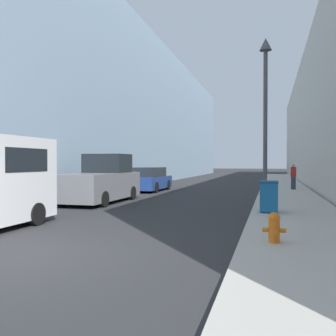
% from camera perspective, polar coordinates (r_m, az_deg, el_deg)
% --- Properties ---
extents(ground_plane, '(200.00, 200.00, 0.00)m').
position_cam_1_polar(ground_plane, '(7.67, -22.71, -12.62)').
color(ground_plane, '#2D2D30').
extents(sidewalk_right, '(2.93, 60.00, 0.15)m').
position_cam_1_polar(sidewalk_right, '(23.94, 17.39, -3.24)').
color(sidewalk_right, '#B7B2A8').
rests_on(sidewalk_right, ground).
extents(building_left_glass, '(12.00, 60.00, 12.38)m').
position_cam_1_polar(building_left_glass, '(35.59, -10.16, 7.99)').
color(building_left_glass, '#849EB2').
rests_on(building_left_glass, ground).
extents(fire_hydrant, '(0.47, 0.35, 0.62)m').
position_cam_1_polar(fire_hydrant, '(8.00, 15.87, -8.60)').
color(fire_hydrant, orange).
rests_on(fire_hydrant, sidewalk_right).
extents(trash_bin, '(0.58, 0.68, 1.02)m').
position_cam_1_polar(trash_bin, '(12.68, 15.12, -4.15)').
color(trash_bin, '#19609E').
rests_on(trash_bin, sidewalk_right).
extents(lamppost, '(0.50, 0.50, 6.74)m').
position_cam_1_polar(lamppost, '(16.15, 14.62, 9.92)').
color(lamppost, '#4C4C51').
rests_on(lamppost, sidewalk_right).
extents(pickup_truck, '(2.10, 5.03, 2.16)m').
position_cam_1_polar(pickup_truck, '(16.94, -10.21, -2.09)').
color(pickup_truck, slate).
rests_on(pickup_truck, ground).
extents(parked_sedan_near, '(1.83, 4.42, 1.46)m').
position_cam_1_polar(parked_sedan_near, '(23.21, -2.85, -1.84)').
color(parked_sedan_near, navy).
rests_on(parked_sedan_near, ground).
extents(pedestrian_on_sidewalk, '(0.31, 0.20, 1.56)m').
position_cam_1_polar(pedestrian_on_sidewalk, '(23.64, 18.56, -1.22)').
color(pedestrian_on_sidewalk, '#2D3347').
rests_on(pedestrian_on_sidewalk, sidewalk_right).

